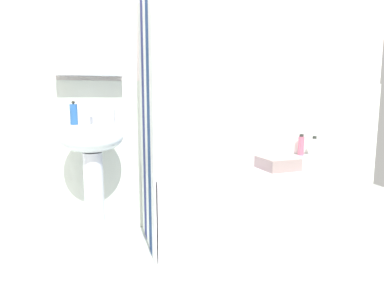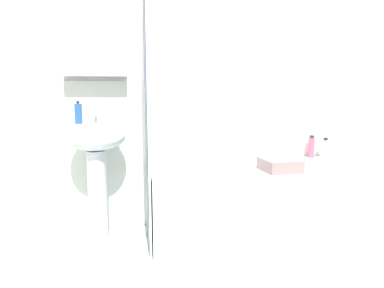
{
  "view_description": "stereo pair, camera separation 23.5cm",
  "coord_description": "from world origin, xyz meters",
  "views": [
    {
      "loc": [
        -0.84,
        -1.41,
        1.08
      ],
      "look_at": [
        -0.22,
        0.85,
        0.74
      ],
      "focal_mm": 30.83,
      "sensor_mm": 36.0,
      "label": 1
    },
    {
      "loc": [
        -0.61,
        -1.47,
        1.08
      ],
      "look_at": [
        -0.22,
        0.85,
        0.74
      ],
      "focal_mm": 30.83,
      "sensor_mm": 36.0,
      "label": 2
    }
  ],
  "objects": [
    {
      "name": "conditioner_bottle",
      "position": [
        0.89,
        1.16,
        0.64
      ],
      "size": [
        0.05,
        0.05,
        0.19
      ],
      "color": "#C85065",
      "rests_on": "bathtub"
    },
    {
      "name": "toothbrush_cup",
      "position": [
        -0.78,
        1.07,
        0.93
      ],
      "size": [
        0.07,
        0.07,
        0.11
      ],
      "primitive_type": "cylinder",
      "color": "white",
      "rests_on": "sink"
    },
    {
      "name": "lotion_bottle",
      "position": [
        1.0,
        1.12,
        0.63
      ],
      "size": [
        0.05,
        0.05,
        0.18
      ],
      "color": "white",
      "rests_on": "bathtub"
    },
    {
      "name": "towel_folded",
      "position": [
        0.39,
        0.71,
        0.59
      ],
      "size": [
        0.26,
        0.27,
        0.09
      ],
      "primitive_type": "cube",
      "rotation": [
        0.0,
        0.0,
        0.07
      ],
      "color": "gray",
      "rests_on": "bathtub"
    },
    {
      "name": "faucet",
      "position": [
        -0.92,
        1.11,
        0.94
      ],
      "size": [
        0.03,
        0.12,
        0.12
      ],
      "color": "silver",
      "rests_on": "sink"
    },
    {
      "name": "bathtub",
      "position": [
        0.29,
        0.89,
        0.27
      ],
      "size": [
        1.62,
        0.66,
        0.55
      ],
      "primitive_type": "cube",
      "color": "white",
      "rests_on": "ground_plane"
    },
    {
      "name": "wall_back_tiled",
      "position": [
        -0.06,
        1.26,
        1.14
      ],
      "size": [
        3.6,
        0.18,
        2.4
      ],
      "color": "white",
      "rests_on": "ground_plane"
    },
    {
      "name": "sink",
      "position": [
        -0.92,
        1.03,
        0.64
      ],
      "size": [
        0.44,
        0.34,
        0.88
      ],
      "color": "white",
      "rests_on": "ground_plane"
    },
    {
      "name": "shower_curtain",
      "position": [
        -0.54,
        0.89,
        1.0
      ],
      "size": [
        0.01,
        0.66,
        2.0
      ],
      "color": "white",
      "rests_on": "ground_plane"
    },
    {
      "name": "soap_dispenser",
      "position": [
        -1.03,
        1.07,
        0.96
      ],
      "size": [
        0.05,
        0.05,
        0.17
      ],
      "color": "#2758A0",
      "rests_on": "sink"
    }
  ]
}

